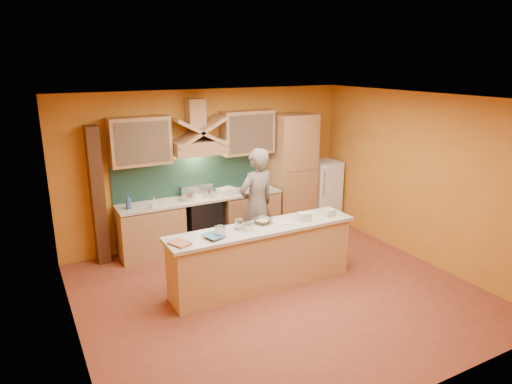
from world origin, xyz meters
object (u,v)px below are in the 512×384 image
fridge (323,192)px  kitchen_scale (248,227)px  person (257,205)px  stove (202,222)px  mixing_bowl (262,221)px

fridge → kitchen_scale: size_ratio=11.77×
person → stove: bearing=-70.8°
person → kitchen_scale: person is taller
fridge → mixing_bowl: size_ratio=4.62×
person → kitchen_scale: 1.16m
person → mixing_bowl: bearing=55.3°
kitchen_scale → mixing_bowl: (0.33, 0.17, -0.01)m
stove → mixing_bowl: 1.86m
person → kitchen_scale: size_ratio=17.41×
fridge → stove: bearing=180.0°
stove → kitchen_scale: 2.01m
stove → fridge: (2.70, 0.00, 0.20)m
fridge → person: 2.34m
stove → fridge: bearing=0.0°
stove → fridge: 2.71m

